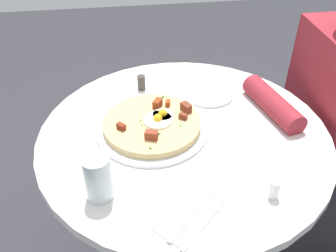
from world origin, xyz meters
TOP-DOWN VIEW (x-y plane):
  - dining_table at (0.00, 0.00)m, footprint 0.88×0.88m
  - person_seated at (-0.13, 0.57)m, footprint 0.39×0.48m
  - pizza_plate at (-0.03, -0.09)m, footprint 0.34×0.34m
  - breakfast_pizza at (-0.03, -0.09)m, footprint 0.29×0.29m
  - bread_plate at (-0.19, 0.12)m, footprint 0.17×0.17m
  - napkin at (0.33, -0.03)m, footprint 0.22×0.22m
  - fork at (0.34, -0.01)m, footprint 0.14×0.14m
  - knife at (0.31, -0.04)m, footprint 0.14×0.14m
  - water_glass at (0.21, -0.25)m, footprint 0.07×0.07m
  - salt_shaker at (0.28, 0.17)m, footprint 0.03×0.03m
  - pepper_shaker at (-0.26, -0.11)m, footprint 0.03×0.03m

SIDE VIEW (x-z plane):
  - person_seated at x=-0.13m, z-range -0.06..1.07m
  - dining_table at x=0.00m, z-range 0.19..0.90m
  - napkin at x=0.33m, z-range 0.71..0.71m
  - bread_plate at x=-0.19m, z-range 0.71..0.72m
  - pizza_plate at x=-0.03m, z-range 0.71..0.72m
  - fork at x=0.34m, z-range 0.71..0.72m
  - knife at x=0.31m, z-range 0.71..0.72m
  - breakfast_pizza at x=-0.03m, z-range 0.71..0.76m
  - pepper_shaker at x=-0.26m, z-range 0.71..0.76m
  - salt_shaker at x=0.28m, z-range 0.71..0.76m
  - water_glass at x=0.21m, z-range 0.71..0.83m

